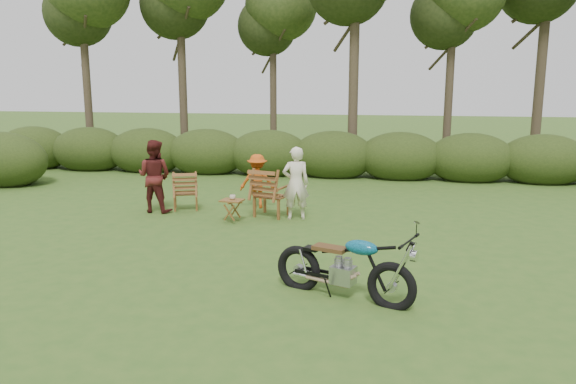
% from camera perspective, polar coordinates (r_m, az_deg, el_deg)
% --- Properties ---
extents(ground, '(80.00, 80.00, 0.00)m').
position_cam_1_polar(ground, '(8.52, -1.36, -8.48)').
color(ground, '#31531B').
rests_on(ground, ground).
extents(tree_line, '(22.52, 11.62, 8.14)m').
position_cam_1_polar(tree_line, '(17.65, 6.70, 14.24)').
color(tree_line, '#392E1F').
rests_on(tree_line, ground).
extents(motorcycle, '(2.07, 1.37, 1.10)m').
position_cam_1_polar(motorcycle, '(7.76, 5.57, -10.55)').
color(motorcycle, '#0E8EBD').
rests_on(motorcycle, ground).
extents(lawn_chair_right, '(0.88, 0.88, 1.05)m').
position_cam_1_polar(lawn_chair_right, '(12.12, -1.68, -2.45)').
color(lawn_chair_right, '#5A2F16').
rests_on(lawn_chair_right, ground).
extents(lawn_chair_left, '(0.78, 0.78, 0.89)m').
position_cam_1_polar(lawn_chair_left, '(12.96, -10.31, -1.73)').
color(lawn_chair_left, brown).
rests_on(lawn_chair_left, ground).
extents(side_table, '(0.51, 0.45, 0.47)m').
position_cam_1_polar(side_table, '(11.62, -5.69, -1.92)').
color(side_table, brown).
rests_on(side_table, ground).
extents(cup, '(0.16, 0.16, 0.10)m').
position_cam_1_polar(cup, '(11.59, -5.65, -0.52)').
color(cup, beige).
rests_on(cup, side_table).
extents(adult_a, '(0.64, 0.51, 1.54)m').
position_cam_1_polar(adult_a, '(11.85, 0.79, -2.77)').
color(adult_a, beige).
rests_on(adult_a, ground).
extents(adult_b, '(0.84, 0.68, 1.61)m').
position_cam_1_polar(adult_b, '(12.86, -13.26, -1.95)').
color(adult_b, '#4E1816').
rests_on(adult_b, ground).
extents(child, '(0.86, 0.58, 1.23)m').
position_cam_1_polar(child, '(12.94, -3.10, -1.58)').
color(child, '#C14B12').
rests_on(child, ground).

